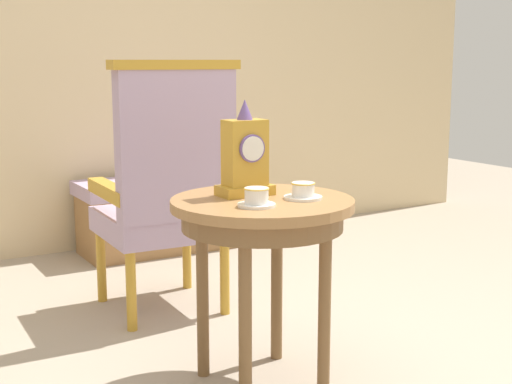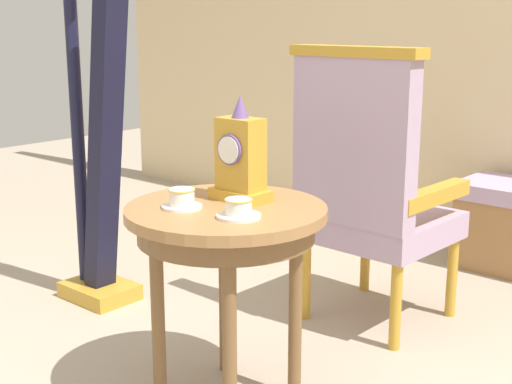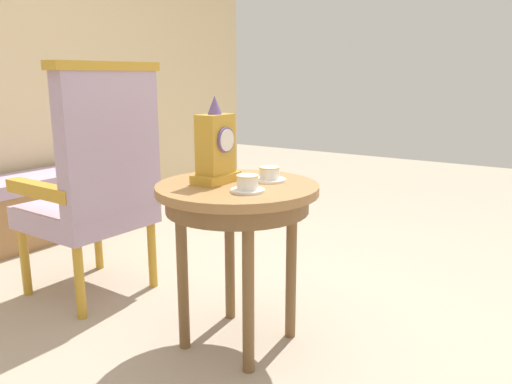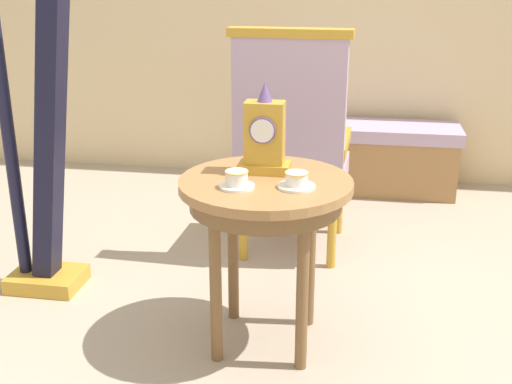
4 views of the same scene
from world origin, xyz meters
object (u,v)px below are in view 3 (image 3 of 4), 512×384
object	(u,v)px
mantel_clock	(216,148)
armchair	(97,180)
teacup_right	(269,175)
side_table	(237,206)
window_bench	(46,205)
teacup_left	(248,184)

from	to	relation	value
mantel_clock	armchair	xyz separation A→B (m)	(0.02, 0.74, -0.21)
teacup_right	mantel_clock	distance (m)	0.24
side_table	window_bench	xyz separation A→B (m)	(0.44, 1.91, -0.36)
armchair	window_bench	xyz separation A→B (m)	(0.44, 1.08, -0.37)
armchair	mantel_clock	bearing A→B (deg)	-91.63
teacup_left	mantel_clock	world-z (taller)	mantel_clock
window_bench	mantel_clock	bearing A→B (deg)	-104.11
teacup_left	armchair	xyz separation A→B (m)	(0.09, 0.93, -0.10)
armchair	side_table	bearing A→B (deg)	-90.17
teacup_right	mantel_clock	bearing A→B (deg)	130.73
teacup_left	mantel_clock	xyz separation A→B (m)	(0.07, 0.19, 0.11)
teacup_right	side_table	bearing A→B (deg)	148.74
teacup_left	teacup_right	xyz separation A→B (m)	(0.20, 0.03, -0.00)
window_bench	teacup_left	bearing A→B (deg)	-104.59
teacup_right	armchair	xyz separation A→B (m)	(-0.12, 0.90, -0.10)
armchair	teacup_right	bearing A→B (deg)	-82.60
side_table	mantel_clock	distance (m)	0.24
side_table	window_bench	distance (m)	1.99
mantel_clock	armchair	bearing A→B (deg)	88.37
side_table	mantel_clock	bearing A→B (deg)	102.00
teacup_left	window_bench	xyz separation A→B (m)	(0.52, 2.01, -0.47)
side_table	teacup_right	xyz separation A→B (m)	(0.12, -0.07, 0.11)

